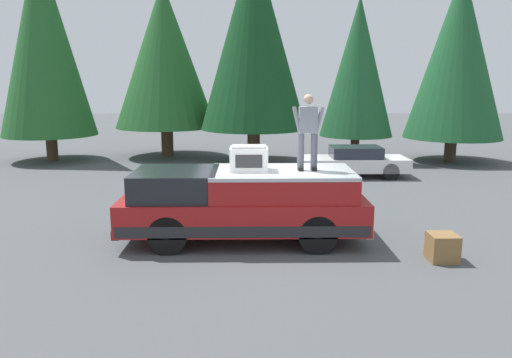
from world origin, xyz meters
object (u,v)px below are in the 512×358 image
(pickup_truck, at_px, (243,204))
(compressor_unit, at_px, (249,158))
(parked_car_white, at_px, (353,161))
(person_on_truck_bed, at_px, (308,130))
(wooden_crate, at_px, (442,247))

(pickup_truck, distance_m, compressor_unit, 1.06)
(pickup_truck, distance_m, parked_car_white, 8.81)
(person_on_truck_bed, distance_m, wooden_crate, 3.75)
(wooden_crate, bearing_deg, pickup_truck, 71.54)
(pickup_truck, relative_size, compressor_unit, 6.60)
(compressor_unit, relative_size, wooden_crate, 1.50)
(parked_car_white, bearing_deg, pickup_truck, 152.00)
(compressor_unit, xyz_separation_m, wooden_crate, (-1.34, -3.96, -1.65))
(compressor_unit, bearing_deg, person_on_truck_bed, -88.59)
(parked_car_white, bearing_deg, compressor_unit, 152.80)
(pickup_truck, relative_size, parked_car_white, 1.35)
(pickup_truck, xyz_separation_m, wooden_crate, (-1.36, -4.08, -0.59))
(parked_car_white, bearing_deg, wooden_crate, 179.67)
(person_on_truck_bed, relative_size, wooden_crate, 3.02)
(pickup_truck, height_order, parked_car_white, pickup_truck)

